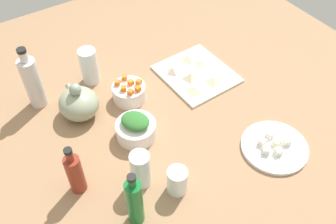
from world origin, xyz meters
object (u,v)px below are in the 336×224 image
Objects in this scene: bottle_2 at (135,202)px; drinking_glass_2 at (89,66)px; teapot at (79,103)px; bowl_greens at (136,130)px; drinking_glass_1 at (141,169)px; bowl_carrots at (129,93)px; bottle_0 at (75,173)px; bottle_1 at (33,82)px; cutting_board at (196,74)px; plate_tofu at (274,147)px; drinking_glass_0 at (177,181)px.

bottle_2 is 62.83cm from drinking_glass_2.
bottle_2 is (-46.82, 3.72, 3.88)cm from teapot.
drinking_glass_1 is at bearing 154.79° from bowl_greens.
bowl_carrots is 19.22cm from drinking_glass_2.
bottle_0 reaches higher than bowl_greens.
bottle_1 reaches higher than bottle_2.
bowl_carrots is 0.65× the size of bottle_0.
plate_tofu reaches higher than cutting_board.
bowl_greens is 0.55× the size of bottle_1.
drinking_glass_2 is at bearing 0.33° from drinking_glass_0.
bottle_2 is at bearing 86.26° from plate_tofu.
bottle_0 reaches higher than drinking_glass_1.
plate_tofu is 0.89× the size of bottle_1.
cutting_board is 1.70× the size of teapot.
drinking_glass_2 is (20.17, 36.62, 6.79)cm from cutting_board.
drinking_glass_1 reaches higher than bowl_greens.
bottle_2 is (-26.75, 15.44, 6.40)cm from bowl_greens.
cutting_board is at bearing -108.43° from bottle_1.
plate_tofu is at bearing -137.58° from bottle_1.
drinking_glass_1 is (13.20, 43.78, 6.00)cm from plate_tofu.
drinking_glass_1 is (-16.90, 7.96, 3.67)cm from bowl_greens.
drinking_glass_2 is (64.38, 36.46, 6.69)cm from plate_tofu.
drinking_glass_2 is (51.18, -7.32, 0.69)cm from drinking_glass_1.
bottle_2 is 1.64× the size of drinking_glass_1.
bottle_0 is 0.77× the size of bottle_1.
bowl_carrots is (17.11, -6.91, 0.17)cm from bowl_greens.
teapot is 18.12cm from drinking_glass_2.
bottle_2 is at bearing 128.47° from cutting_board.
teapot is (2.95, 18.64, 2.36)cm from bowl_carrots.
bottle_1 is at bearing 6.54° from bottle_2.
bowl_carrots is at bearing -9.67° from drinking_glass_0.
bottle_0 is at bearing 176.31° from bottle_1.
plate_tofu is 1.16× the size of bottle_0.
plate_tofu is at bearing -97.68° from drinking_glass_0.
bottle_0 is (21.80, 60.88, 7.29)cm from plate_tofu.
teapot reaches higher than drinking_glass_1.
drinking_glass_2 is at bearing -29.83° from bottle_0.
cutting_board is 53.68cm from drinking_glass_0.
bowl_greens is at bearing -0.68° from drinking_glass_0.
bowl_carrots is at bearing 84.11° from cutting_board.
bottle_1 is at bearing 20.56° from drinking_glass_0.
bottle_0 reaches higher than bowl_carrots.
plate_tofu is 65.07cm from bottle_0.
cutting_board is 2.15× the size of drinking_glass_1.
cutting_board is at bearing -0.21° from plate_tofu.
cutting_board is 2.29× the size of bowl_carrots.
bottle_2 reaches higher than bowl_greens.
bottle_0 is 1.32× the size of drinking_glass_2.
plate_tofu is at bearing -150.48° from drinking_glass_2.
bottle_1 reaches higher than drinking_glass_0.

